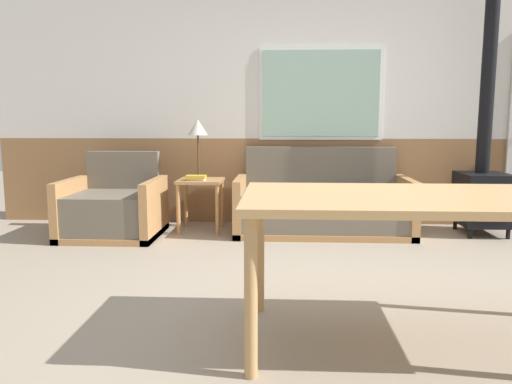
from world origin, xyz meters
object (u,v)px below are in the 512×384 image
Objects in this scene: table_lamp at (198,132)px; dining_table at (412,210)px; couch at (322,207)px; armchair at (114,210)px; wood_stove at (484,175)px; side_table at (201,190)px.

table_lamp is 3.07m from dining_table.
couch is 1.05× the size of dining_table.
dining_table is (2.32, -2.30, 0.44)m from armchair.
couch is 0.73× the size of wood_stove.
side_table is 0.88× the size of table_lamp.
side_table is 0.60m from table_lamp.
dining_table is (0.24, -2.56, 0.44)m from couch.
armchair is 3.30m from dining_table.
wood_stove is (1.37, 2.58, -0.10)m from dining_table.
dining_table is 0.69× the size of wood_stove.
side_table is 0.32× the size of dining_table.
dining_table is (1.49, -2.57, 0.27)m from side_table.
table_lamp is 2.92m from wood_stove.
couch is at bearing 95.35° from dining_table.
armchair is at bearing -156.58° from table_lamp.
side_table is at bearing -67.27° from table_lamp.
side_table is at bearing 120.16° from dining_table.
armchair reaches higher than side_table.
side_table is (0.83, 0.27, 0.17)m from armchair.
couch is at bearing -0.45° from side_table.
dining_table is at bearing -117.86° from wood_stove.
table_lamp reaches higher than couch.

